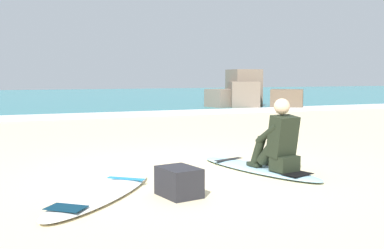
% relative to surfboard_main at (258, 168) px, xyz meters
% --- Properties ---
extents(ground_plane, '(80.00, 80.00, 0.00)m').
position_rel_surfboard_main_xyz_m(ground_plane, '(-0.99, 0.21, -0.04)').
color(ground_plane, beige).
extents(sea, '(80.00, 28.00, 0.10)m').
position_rel_surfboard_main_xyz_m(sea, '(-0.99, 23.00, 0.01)').
color(sea, teal).
rests_on(sea, ground).
extents(breaking_foam, '(80.00, 0.90, 0.11)m').
position_rel_surfboard_main_xyz_m(breaking_foam, '(-0.99, 9.30, 0.02)').
color(breaking_foam, white).
rests_on(breaking_foam, ground).
extents(surfboard_main, '(1.06, 2.23, 0.08)m').
position_rel_surfboard_main_xyz_m(surfboard_main, '(0.00, 0.00, 0.00)').
color(surfboard_main, '#9ED1E5').
rests_on(surfboard_main, ground).
extents(surfer_seated, '(0.46, 0.75, 0.95)m').
position_rel_surfboard_main_xyz_m(surfer_seated, '(0.10, -0.34, 0.40)').
color(surfer_seated, black).
rests_on(surfer_seated, surfboard_main).
extents(surfboard_spare_near, '(1.80, 2.00, 0.08)m').
position_rel_surfboard_main_xyz_m(surfboard_spare_near, '(-2.30, -0.55, -0.00)').
color(surfboard_spare_near, white).
rests_on(surfboard_spare_near, ground).
extents(rock_outcrop_distant, '(3.61, 2.95, 1.57)m').
position_rel_surfboard_main_xyz_m(rock_outcrop_distant, '(5.75, 10.78, 0.52)').
color(rock_outcrop_distant, brown).
rests_on(rock_outcrop_distant, ground).
extents(beach_bag, '(0.44, 0.54, 0.32)m').
position_rel_surfboard_main_xyz_m(beach_bag, '(-1.51, -0.85, 0.12)').
color(beach_bag, '#232328').
rests_on(beach_bag, ground).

